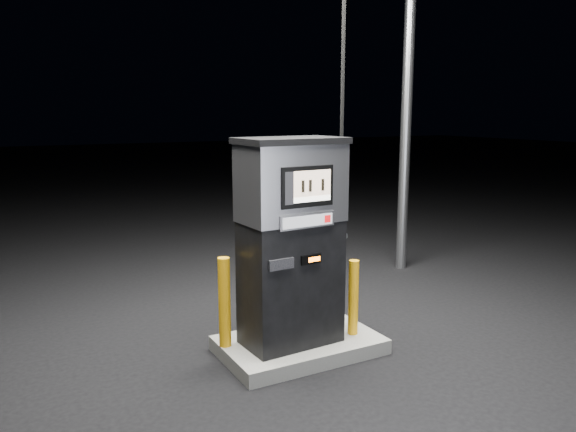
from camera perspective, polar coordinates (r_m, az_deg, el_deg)
ground at (r=5.96m, az=1.16°, el=-13.62°), size 80.00×80.00×0.00m
pump_island at (r=5.93m, az=1.16°, el=-12.96°), size 1.60×1.00×0.15m
fuel_dispenser at (r=5.49m, az=0.34°, el=-2.47°), size 1.14×0.66×4.25m
bollard_left at (r=5.60m, az=-6.47°, el=-8.71°), size 0.14×0.14×0.90m
bollard_right at (r=5.91m, az=6.65°, el=-8.22°), size 0.12×0.12×0.79m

